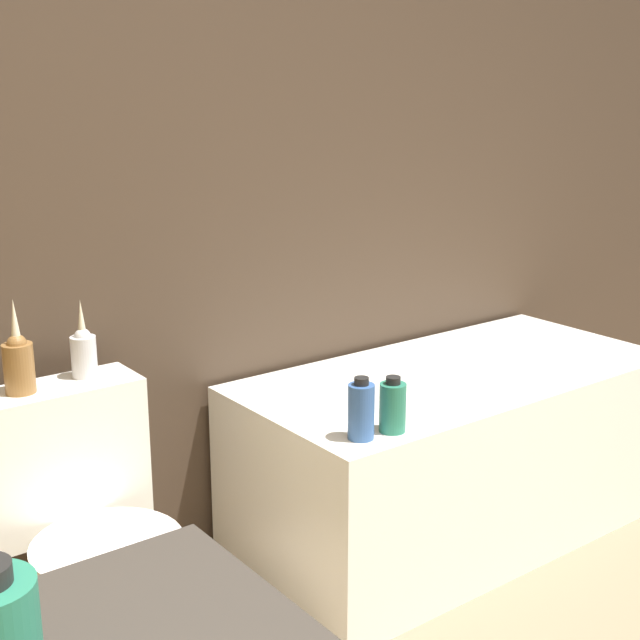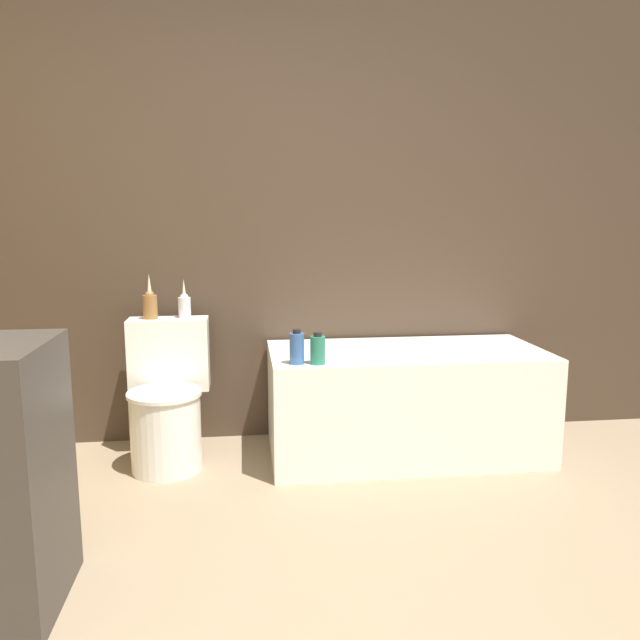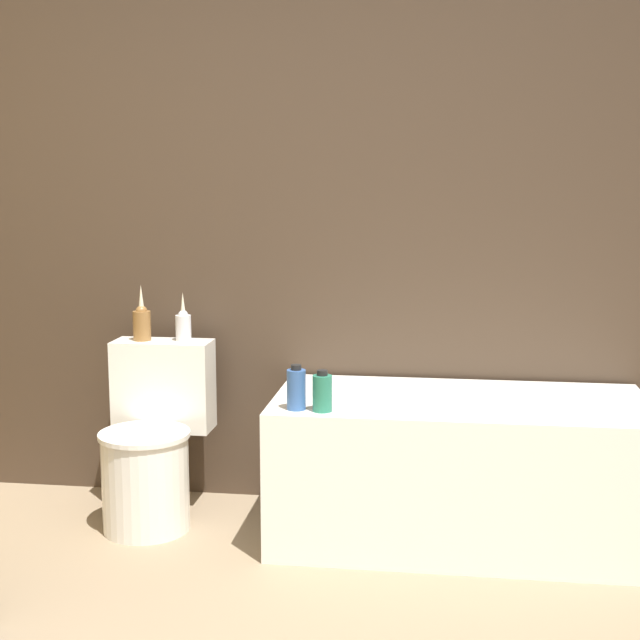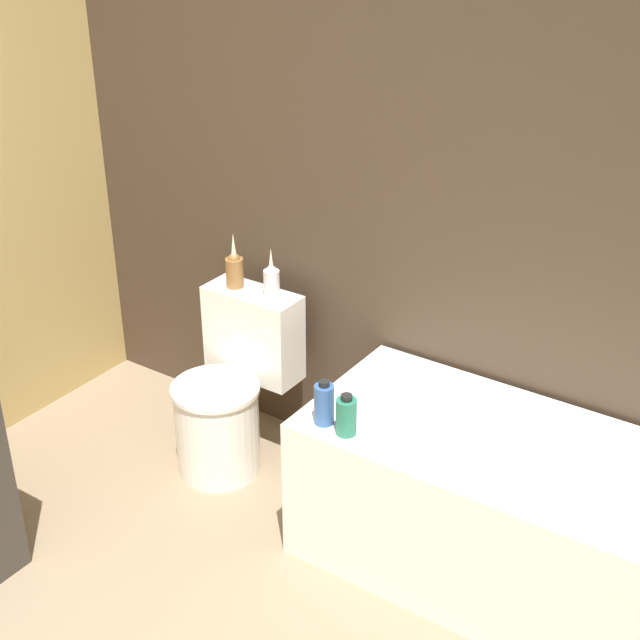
% 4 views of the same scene
% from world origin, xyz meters
% --- Properties ---
extents(wall_back_tiled, '(6.40, 0.06, 2.60)m').
position_xyz_m(wall_back_tiled, '(0.00, 2.20, 1.30)').
color(wall_back_tiled, '#423326').
rests_on(wall_back_tiled, ground_plane).
extents(bathtub, '(1.47, 0.70, 0.58)m').
position_xyz_m(bathtub, '(0.80, 1.80, 0.29)').
color(bathtub, white).
rests_on(bathtub, ground).
extents(toilet, '(0.42, 0.54, 0.74)m').
position_xyz_m(toilet, '(-0.47, 1.82, 0.33)').
color(toilet, white).
rests_on(toilet, ground).
extents(vase_gold, '(0.08, 0.08, 0.24)m').
position_xyz_m(vase_gold, '(-0.56, 1.99, 0.83)').
color(vase_gold, olive).
rests_on(vase_gold, toilet).
extents(vase_silver, '(0.07, 0.07, 0.21)m').
position_xyz_m(vase_silver, '(-0.38, 2.01, 0.81)').
color(vase_silver, silver).
rests_on(vase_silver, toilet).
extents(shampoo_bottle_tall, '(0.07, 0.07, 0.17)m').
position_xyz_m(shampoo_bottle_tall, '(0.19, 1.55, 0.66)').
color(shampoo_bottle_tall, '#335999').
rests_on(shampoo_bottle_tall, bathtub).
extents(shampoo_bottle_short, '(0.07, 0.07, 0.16)m').
position_xyz_m(shampoo_bottle_short, '(0.29, 1.54, 0.65)').
color(shampoo_bottle_short, '#267259').
rests_on(shampoo_bottle_short, bathtub).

